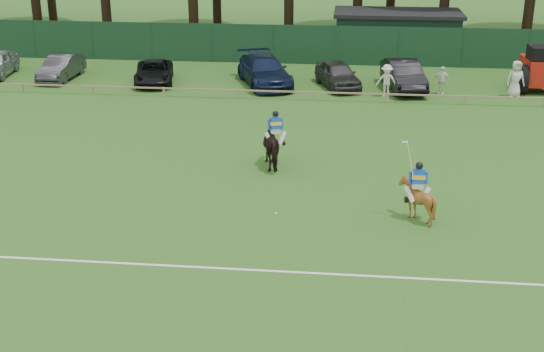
# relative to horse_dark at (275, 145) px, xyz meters

# --- Properties ---
(ground) EXTENTS (160.00, 160.00, 0.00)m
(ground) POSITION_rel_horse_dark_xyz_m (-0.13, -7.74, -0.88)
(ground) COLOR #1E4C14
(ground) RESTS_ON ground
(horse_dark) EXTENTS (1.52, 2.28, 1.76)m
(horse_dark) POSITION_rel_horse_dark_xyz_m (0.00, 0.00, 0.00)
(horse_dark) COLOR black
(horse_dark) RESTS_ON ground
(horse_chestnut) EXTENTS (1.17, 1.31, 1.43)m
(horse_chestnut) POSITION_rel_horse_dark_xyz_m (5.19, -4.62, -0.17)
(horse_chestnut) COLOR brown
(horse_chestnut) RESTS_ON ground
(sedan_grey) EXTENTS (1.57, 4.32, 1.41)m
(sedan_grey) POSITION_rel_horse_dark_xyz_m (-14.14, 13.56, -0.17)
(sedan_grey) COLOR #2F2F32
(sedan_grey) RESTS_ON ground
(suv_black) EXTENTS (3.02, 4.91, 1.27)m
(suv_black) POSITION_rel_horse_dark_xyz_m (-8.42, 13.17, -0.25)
(suv_black) COLOR black
(suv_black) RESTS_ON ground
(sedan_navy) EXTENTS (4.17, 6.08, 1.64)m
(sedan_navy) POSITION_rel_horse_dark_xyz_m (-2.02, 13.42, -0.06)
(sedan_navy) COLOR #111C38
(sedan_navy) RESTS_ON ground
(hatch_grey) EXTENTS (3.09, 4.65, 1.47)m
(hatch_grey) POSITION_rel_horse_dark_xyz_m (2.17, 13.27, -0.15)
(hatch_grey) COLOR #313133
(hatch_grey) RESTS_ON ground
(estate_black) EXTENTS (2.51, 5.14, 1.62)m
(estate_black) POSITION_rel_horse_dark_xyz_m (5.84, 13.15, -0.07)
(estate_black) COLOR black
(estate_black) RESTS_ON ground
(spectator_left) EXTENTS (1.23, 0.85, 1.74)m
(spectator_left) POSITION_rel_horse_dark_xyz_m (4.83, 11.55, -0.01)
(spectator_left) COLOR silver
(spectator_left) RESTS_ON ground
(spectator_mid) EXTENTS (0.95, 0.52, 1.54)m
(spectator_mid) POSITION_rel_horse_dark_xyz_m (7.83, 12.35, -0.11)
(spectator_mid) COLOR white
(spectator_mid) RESTS_ON ground
(spectator_right) EXTENTS (1.06, 0.78, 1.98)m
(spectator_right) POSITION_rel_horse_dark_xyz_m (11.69, 12.15, 0.11)
(spectator_right) COLOR beige
(spectator_right) RESTS_ON ground
(rider_dark) EXTENTS (0.92, 0.51, 1.41)m
(rider_dark) POSITION_rel_horse_dark_xyz_m (0.00, -0.01, 0.77)
(rider_dark) COLOR silver
(rider_dark) RESTS_ON ground
(rider_chestnut) EXTENTS (0.94, 0.57, 2.05)m
(rider_chestnut) POSITION_rel_horse_dark_xyz_m (5.19, -4.63, 0.51)
(rider_chestnut) COLOR silver
(rider_chestnut) RESTS_ON ground
(polo_ball) EXTENTS (0.09, 0.09, 0.09)m
(polo_ball) POSITION_rel_horse_dark_xyz_m (0.50, -4.75, -0.84)
(polo_ball) COLOR silver
(polo_ball) RESTS_ON ground
(pitch_lines) EXTENTS (60.00, 5.10, 0.01)m
(pitch_lines) POSITION_rel_horse_dark_xyz_m (-0.13, -11.24, -0.88)
(pitch_lines) COLOR silver
(pitch_lines) RESTS_ON ground
(pitch_rail) EXTENTS (62.10, 0.10, 0.50)m
(pitch_rail) POSITION_rel_horse_dark_xyz_m (-0.13, 10.26, -0.44)
(pitch_rail) COLOR #997F5B
(pitch_rail) RESTS_ON ground
(perimeter_fence) EXTENTS (92.08, 0.08, 2.50)m
(perimeter_fence) POSITION_rel_horse_dark_xyz_m (-0.13, 19.26, 0.37)
(perimeter_fence) COLOR #14351E
(perimeter_fence) RESTS_ON ground
(utility_shed) EXTENTS (8.40, 4.40, 3.04)m
(utility_shed) POSITION_rel_horse_dark_xyz_m (5.87, 22.26, 0.66)
(utility_shed) COLOR #14331E
(utility_shed) RESTS_ON ground
(tree_row) EXTENTS (96.00, 12.00, 21.00)m
(tree_row) POSITION_rel_horse_dark_xyz_m (1.87, 27.26, -0.88)
(tree_row) COLOR #26561C
(tree_row) RESTS_ON ground
(tractor) EXTENTS (2.18, 3.10, 2.56)m
(tractor) POSITION_rel_horse_dark_xyz_m (13.13, 13.60, 0.33)
(tractor) COLOR #AC190F
(tractor) RESTS_ON ground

